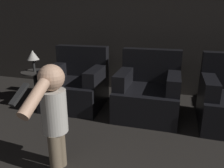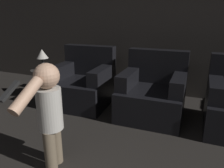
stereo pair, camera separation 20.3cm
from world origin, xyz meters
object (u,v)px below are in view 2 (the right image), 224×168
Objects in this scene: armchair_middle at (153,94)px; person_toddler at (49,109)px; lamp at (42,54)px; armchair_left at (83,84)px.

person_toddler is at bearing -113.53° from armchair_middle.
armchair_middle is 1.51m from person_toddler.
armchair_middle is at bearing -34.15° from person_toddler.
person_toddler reaches higher than armchair_middle.
armchair_middle is 2.63× the size of lamp.
armchair_middle is at bearing -3.58° from armchair_left.
lamp is (-1.17, 1.33, 0.16)m from person_toddler.
lamp is (-0.67, -0.05, 0.41)m from armchair_left.
person_toddler is (0.50, -1.38, 0.25)m from armchair_left.
armchair_left is 2.65× the size of lamp.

